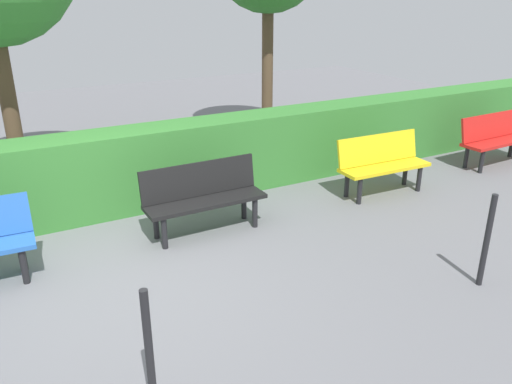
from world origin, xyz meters
name	(u,v)px	position (x,y,z in m)	size (l,w,h in m)	color
ground_plane	(121,280)	(0.00, 0.00, 0.00)	(23.70, 23.70, 0.00)	slate
bench_red	(496,137)	(-6.71, -0.70, 0.48)	(1.54, 0.51, 0.86)	red
bench_yellow	(382,162)	(-4.06, -0.60, 0.48)	(1.42, 0.52, 0.86)	yellow
bench_black	(203,195)	(-1.24, -0.67, 0.48)	(1.51, 0.46, 0.86)	black
hedge_row	(170,164)	(-1.23, -1.82, 0.55)	(19.70, 0.64, 1.10)	#387F33
railing_post_mid	(487,241)	(-3.22, 1.87, 0.50)	(0.06, 0.06, 1.00)	black
railing_post_far	(149,352)	(0.25, 1.87, 0.50)	(0.06, 0.06, 1.00)	black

